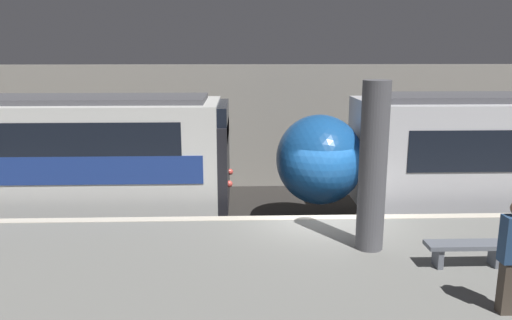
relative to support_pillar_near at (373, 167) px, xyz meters
The scene contains 5 objects.
ground_plane 3.50m from the support_pillar_near, 107.10° to the left, with size 120.00×120.00×0.00m, color #282623.
platform 2.42m from the support_pillar_near, 131.36° to the right, with size 40.00×5.39×1.16m.
station_rear_barrier 8.87m from the support_pillar_near, 93.98° to the left, with size 50.00×0.15×4.49m.
support_pillar_near is the anchor object (origin of this frame).
platform_bench 2.23m from the support_pillar_near, 30.42° to the right, with size 1.50×0.40×0.45m.
Camera 1 is at (-1.95, -11.24, 5.02)m, focal length 35.00 mm.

